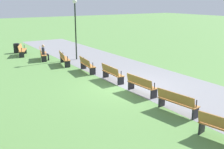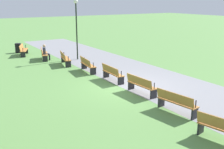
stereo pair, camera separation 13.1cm
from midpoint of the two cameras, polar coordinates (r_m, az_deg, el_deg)
The scene contains 12 objects.
ground_plane at distance 14.50m, azimuth 2.81°, elevation -2.53°, with size 120.00×120.00×0.00m, color #5B8C47.
path_paving at distance 15.69m, azimuth 8.75°, elevation -1.30°, with size 37.87×4.63×0.01m, color gray.
bench_0 at distance 23.64m, azimuth -18.28°, elevation 4.86°, with size 1.82×1.11×0.89m.
bench_1 at distance 21.57m, azimuth -14.33°, elevation 4.23°, with size 1.83×0.98×0.89m.
bench_2 at distance 19.49m, azimuth -10.10°, elevation 3.33°, with size 1.83×0.84×0.89m.
bench_3 at distance 17.41m, azimuth -5.46°, elevation 2.07°, with size 1.82×0.70×0.89m.
bench_4 at distance 15.34m, azimuth -0.27°, elevation 0.33°, with size 1.79×0.55×0.89m.
bench_5 at distance 13.31m, azimuth 5.73°, elevation -2.09°, with size 1.79×0.55×0.89m.
bench_6 at distance 11.36m, azimuth 12.95°, elevation -5.50°, with size 1.82×0.70×0.89m.
person_seated at distance 21.27m, azimuth -13.96°, elevation 4.54°, with size 0.45×0.58×1.20m.
lamp_post at distance 20.89m, azimuth -7.79°, elevation 11.38°, with size 0.32×0.32×4.47m.
trash_bin at distance 24.99m, azimuth -19.25°, elevation 5.15°, with size 0.50×0.50×0.81m, color black.
Camera 1 is at (11.18, -8.10, 4.43)m, focal length 44.24 mm.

